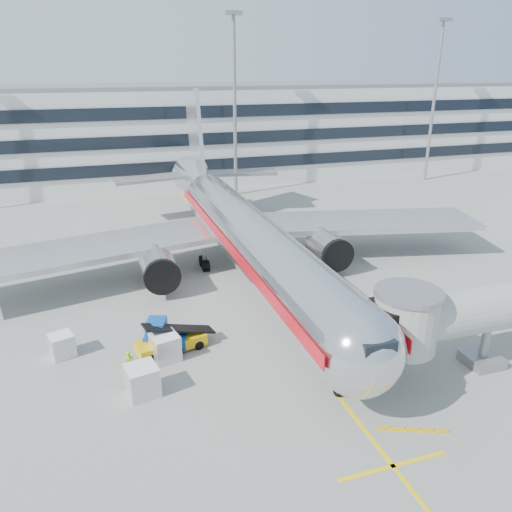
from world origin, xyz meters
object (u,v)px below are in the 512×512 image
object	(u,v)px
baggage_tug	(163,336)
cargo_container_front	(165,347)
main_jet	(242,231)
ramp_worker	(130,364)
cargo_container_right	(62,345)
cargo_container_left	(142,381)
belt_loader	(171,342)

from	to	relation	value
baggage_tug	cargo_container_front	size ratio (longest dim) A/B	1.62
main_jet	ramp_worker	xyz separation A→B (m)	(-11.60, -13.86, -3.37)
main_jet	cargo_container_right	distance (m)	18.95
cargo_container_left	cargo_container_front	size ratio (longest dim) A/B	1.02
cargo_container_right	ramp_worker	bearing A→B (deg)	-43.15
belt_loader	baggage_tug	world-z (taller)	belt_loader
main_jet	baggage_tug	bearing A→B (deg)	-129.09
belt_loader	cargo_container_front	size ratio (longest dim) A/B	2.51
cargo_container_left	cargo_container_right	bearing A→B (deg)	127.88
main_jet	ramp_worker	distance (m)	18.38
cargo_container_right	cargo_container_front	xyz separation A→B (m)	(6.57, -2.65, 0.12)
ramp_worker	cargo_container_front	bearing A→B (deg)	6.19
cargo_container_left	ramp_worker	xyz separation A→B (m)	(-0.57, 2.17, -0.08)
belt_loader	ramp_worker	size ratio (longest dim) A/B	2.93
belt_loader	cargo_container_right	distance (m)	7.30
cargo_container_left	cargo_container_right	size ratio (longest dim) A/B	1.11
cargo_container_left	belt_loader	bearing A→B (deg)	61.16
cargo_container_front	main_jet	bearing A→B (deg)	54.02
baggage_tug	ramp_worker	distance (m)	3.66
baggage_tug	cargo_container_right	xyz separation A→B (m)	(-6.65, 1.21, -0.16)
main_jet	baggage_tug	xyz separation A→B (m)	(-9.09, -11.19, -3.29)
cargo_container_left	cargo_container_front	xyz separation A→B (m)	(1.86, 3.39, -0.04)
cargo_container_left	cargo_container_right	distance (m)	7.66
cargo_container_left	cargo_container_right	world-z (taller)	cargo_container_left
baggage_tug	cargo_container_left	world-z (taller)	baggage_tug
belt_loader	main_jet	bearing A→B (deg)	53.50
baggage_tug	cargo_container_right	distance (m)	6.76
baggage_tug	cargo_container_front	world-z (taller)	baggage_tug
main_jet	cargo_container_left	distance (m)	19.73
baggage_tug	cargo_container_front	distance (m)	1.44
cargo_container_front	cargo_container_left	bearing A→B (deg)	-118.78
belt_loader	cargo_container_left	bearing A→B (deg)	-118.84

